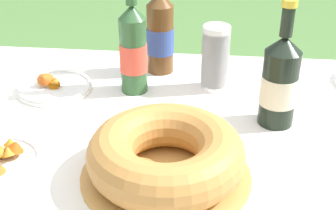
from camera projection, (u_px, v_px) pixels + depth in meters
The scene contains 8 objects.
garden_table at pixel (216, 204), 0.95m from camera, with size 1.74×1.24×0.76m.
tablecloth at pixel (217, 184), 0.93m from camera, with size 1.75×1.25×0.10m.
bundt_cake at pixel (166, 154), 0.91m from camera, with size 0.34×0.34×0.10m.
cup_stack at pixel (215, 58), 1.22m from camera, with size 0.07×0.07×0.18m.
cider_bottle_green at pixel (133, 49), 1.20m from camera, with size 0.07×0.07×0.32m.
cider_bottle_amber at pixel (160, 33), 1.31m from camera, with size 0.08×0.08×0.31m.
juice_bottle_red at pixel (280, 81), 1.06m from camera, with size 0.08×0.08×0.30m.
snack_plate_right at pixel (54, 86), 1.25m from camera, with size 0.20×0.20×0.06m.
Camera 1 is at (-0.02, -0.74, 1.34)m, focal length 50.00 mm.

